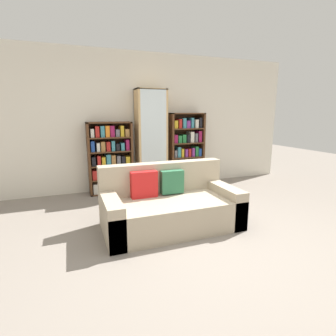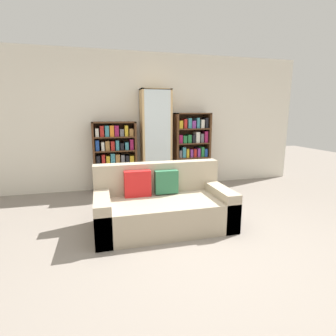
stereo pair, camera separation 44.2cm
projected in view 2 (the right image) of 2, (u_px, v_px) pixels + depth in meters
ground_plane at (202, 248)px, 3.01m from camera, size 16.00×16.00×0.00m
wall_back at (152, 122)px, 5.39m from camera, size 6.52×0.06×2.70m
couch at (162, 206)px, 3.58m from camera, size 1.80×0.93×0.84m
bookshelf_left at (115, 158)px, 5.13m from camera, size 0.83×0.32×1.37m
display_cabinet at (156, 141)px, 5.26m from camera, size 0.59×0.36×1.99m
bookshelf_right at (192, 152)px, 5.52m from camera, size 0.74×0.32×1.53m
wine_bottle at (195, 194)px, 4.62m from camera, size 0.08×0.08×0.33m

